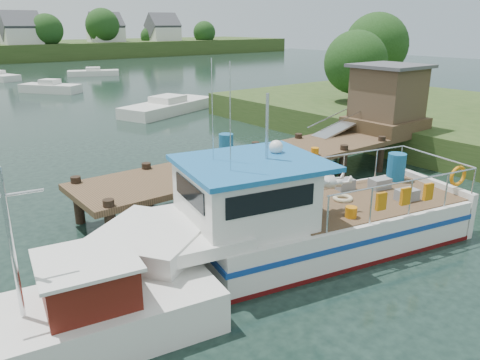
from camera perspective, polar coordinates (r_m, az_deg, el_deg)
ground_plane at (r=17.69m, az=-0.44°, el=-2.14°), size 160.00×160.00×0.00m
dock at (r=21.54m, az=13.51°, el=7.30°), size 16.60×3.00×4.78m
lobster_boat at (r=13.16m, az=6.04°, el=-5.10°), size 11.38×5.23×5.48m
work_boat at (r=10.31m, az=-22.28°, el=-16.07°), size 7.53×3.30×3.93m
moored_far at (r=63.36m, az=-17.44°, el=12.39°), size 6.51×4.25×1.05m
moored_b at (r=48.71m, az=-22.11°, el=10.38°), size 5.00×5.74×1.26m
moored_c at (r=35.21m, az=-8.74°, el=8.86°), size 8.33×5.28×1.25m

